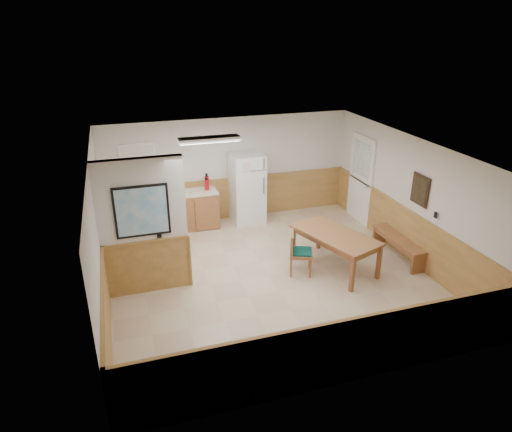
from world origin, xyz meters
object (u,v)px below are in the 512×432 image
object	(u,v)px
dining_bench	(398,242)
dining_table	(335,238)
soap_bottle	(137,192)
fire_extinguisher	(207,183)
refrigerator	(247,188)
dining_chair	(297,250)

from	to	relation	value
dining_bench	dining_table	bearing A→B (deg)	179.93
soap_bottle	fire_extinguisher	bearing A→B (deg)	-0.88
refrigerator	soap_bottle	bearing A→B (deg)	176.18
dining_bench	soap_bottle	xyz separation A→B (m)	(-5.00, 2.78, 0.68)
dining_table	dining_chair	xyz separation A→B (m)	(-0.78, 0.06, -0.16)
dining_bench	fire_extinguisher	size ratio (longest dim) A/B	3.70
refrigerator	dining_bench	bearing A→B (deg)	-50.11
refrigerator	dining_table	size ratio (longest dim) A/B	0.89
dining_chair	dining_table	bearing A→B (deg)	17.42
dining_table	soap_bottle	xyz separation A→B (m)	(-3.53, 2.80, 0.36)
dining_bench	soap_bottle	distance (m)	5.76
dining_table	soap_bottle	distance (m)	4.52
dining_bench	soap_bottle	world-z (taller)	soap_bottle
refrigerator	soap_bottle	world-z (taller)	refrigerator
dining_chair	soap_bottle	bearing A→B (deg)	157.30
refrigerator	fire_extinguisher	size ratio (longest dim) A/B	4.18
dining_chair	soap_bottle	xyz separation A→B (m)	(-2.75, 2.73, 0.53)
dining_chair	fire_extinguisher	xyz separation A→B (m)	(-1.17, 2.71, 0.58)
dining_table	soap_bottle	world-z (taller)	soap_bottle
dining_table	soap_bottle	size ratio (longest dim) A/B	7.86
soap_bottle	dining_table	bearing A→B (deg)	-38.39
fire_extinguisher	dining_chair	bearing A→B (deg)	-83.88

